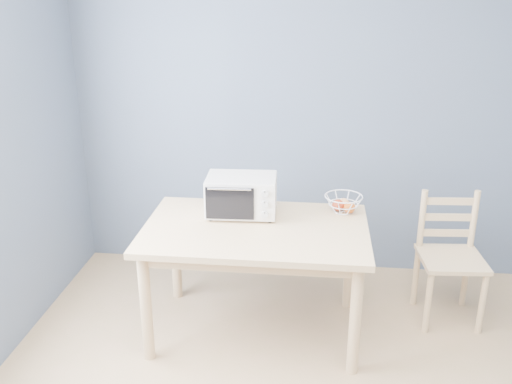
# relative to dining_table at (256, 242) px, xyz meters

# --- Properties ---
(room) EXTENTS (4.01, 4.51, 2.61)m
(room) POSITION_rel_dining_table_xyz_m (0.50, -1.27, 0.65)
(room) COLOR tan
(room) RESTS_ON ground
(dining_table) EXTENTS (1.40, 0.90, 0.75)m
(dining_table) POSITION_rel_dining_table_xyz_m (0.00, 0.00, 0.00)
(dining_table) COLOR #DEB485
(dining_table) RESTS_ON ground
(toaster_oven) EXTENTS (0.46, 0.35, 0.26)m
(toaster_oven) POSITION_rel_dining_table_xyz_m (-0.13, 0.19, 0.24)
(toaster_oven) COLOR silver
(toaster_oven) RESTS_ON dining_table
(fruit_basket) EXTENTS (0.32, 0.32, 0.12)m
(fruit_basket) POSITION_rel_dining_table_xyz_m (0.55, 0.31, 0.16)
(fruit_basket) COLOR white
(fruit_basket) RESTS_ON dining_table
(dining_chair) EXTENTS (0.44, 0.44, 0.87)m
(dining_chair) POSITION_rel_dining_table_xyz_m (1.28, 0.33, -0.22)
(dining_chair) COLOR #DEB485
(dining_chair) RESTS_ON ground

